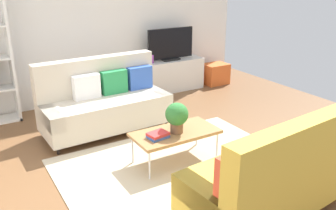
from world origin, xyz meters
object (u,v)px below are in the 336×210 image
(table_book_0, at_px, (158,136))
(tv_console, at_px, (170,75))
(coffee_table, at_px, (175,134))
(couch_beige, at_px, (105,102))
(tv, at_px, (171,45))
(storage_trunk, at_px, (215,74))
(couch_green, at_px, (276,174))
(potted_plant, at_px, (177,116))
(vase_0, at_px, (143,59))
(bottle_0, at_px, (152,59))

(table_book_0, bearing_deg, tv_console, 56.16)
(coffee_table, bearing_deg, couch_beige, 105.32)
(coffee_table, relative_size, table_book_0, 4.58)
(tv, relative_size, table_book_0, 4.17)
(storage_trunk, distance_m, table_book_0, 3.85)
(couch_beige, height_order, couch_green, same)
(tv_console, bearing_deg, tv, -90.00)
(storage_trunk, relative_size, potted_plant, 1.32)
(storage_trunk, xyz_separation_m, potted_plant, (-2.60, -2.54, 0.42))
(tv_console, relative_size, potted_plant, 3.57)
(coffee_table, distance_m, vase_0, 2.83)
(couch_beige, xyz_separation_m, storage_trunk, (2.99, 1.09, -0.23))
(tv, bearing_deg, potted_plant, -119.80)
(storage_trunk, height_order, vase_0, vase_0)
(coffee_table, bearing_deg, storage_trunk, 43.98)
(couch_beige, relative_size, bottle_0, 12.17)
(bottle_0, bearing_deg, couch_beige, -141.83)
(couch_green, height_order, bottle_0, couch_green)
(potted_plant, bearing_deg, tv, 60.20)
(potted_plant, distance_m, vase_0, 2.84)
(couch_beige, xyz_separation_m, couch_green, (0.68, -2.84, -0.01))
(couch_beige, relative_size, tv_console, 1.38)
(tv_console, xyz_separation_m, storage_trunk, (1.10, -0.10, -0.10))
(couch_beige, bearing_deg, bottle_0, -143.85)
(vase_0, relative_size, bottle_0, 1.09)
(potted_plant, height_order, bottle_0, potted_plant)
(tv_console, distance_m, vase_0, 0.71)
(couch_green, distance_m, potted_plant, 1.44)
(couch_green, bearing_deg, potted_plant, 96.68)
(potted_plant, bearing_deg, table_book_0, -176.64)
(tv, distance_m, potted_plant, 3.03)
(couch_green, height_order, storage_trunk, couch_green)
(storage_trunk, distance_m, vase_0, 1.76)
(tv, bearing_deg, coffee_table, -120.09)
(couch_green, distance_m, coffee_table, 1.45)
(storage_trunk, bearing_deg, tv_console, 174.81)
(tv, xyz_separation_m, vase_0, (-0.58, 0.07, -0.23))
(coffee_table, relative_size, bottle_0, 6.94)
(coffee_table, xyz_separation_m, potted_plant, (0.00, -0.03, 0.25))
(storage_trunk, bearing_deg, bottle_0, 177.76)
(tv_console, height_order, vase_0, vase_0)
(couch_green, height_order, coffee_table, couch_green)
(storage_trunk, height_order, table_book_0, table_book_0)
(couch_green, bearing_deg, table_book_0, 107.42)
(couch_green, xyz_separation_m, vase_0, (0.63, 4.08, 0.29))
(vase_0, distance_m, bottle_0, 0.17)
(tv_console, relative_size, storage_trunk, 2.69)
(coffee_table, relative_size, potted_plant, 2.80)
(coffee_table, height_order, storage_trunk, storage_trunk)
(couch_beige, distance_m, table_book_0, 1.47)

